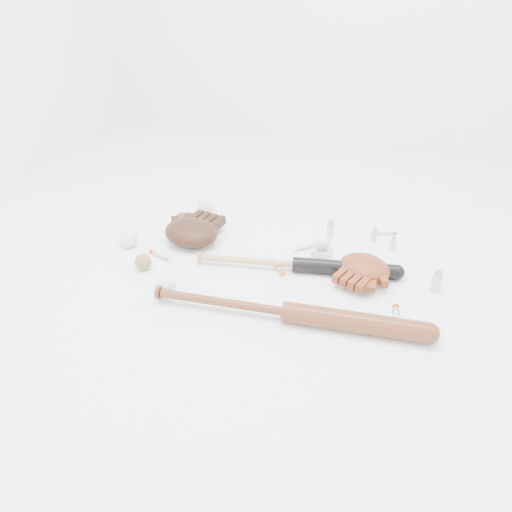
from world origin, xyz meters
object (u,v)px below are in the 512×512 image
(glove_dark, at_px, (191,232))
(pedestal, at_px, (322,253))
(bat_wood, at_px, (286,312))
(bat_dark, at_px, (295,264))

(glove_dark, relative_size, pedestal, 4.09)
(pedestal, bearing_deg, bat_wood, -93.88)
(bat_wood, relative_size, pedestal, 14.41)
(bat_dark, relative_size, bat_wood, 0.83)
(bat_wood, distance_m, pedestal, 0.44)
(bat_wood, bearing_deg, bat_dark, 93.62)
(bat_dark, relative_size, glove_dark, 2.93)
(bat_wood, relative_size, glove_dark, 3.52)
(bat_wood, xyz_separation_m, pedestal, (0.03, 0.44, -0.02))
(bat_dark, bearing_deg, bat_wood, -91.85)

